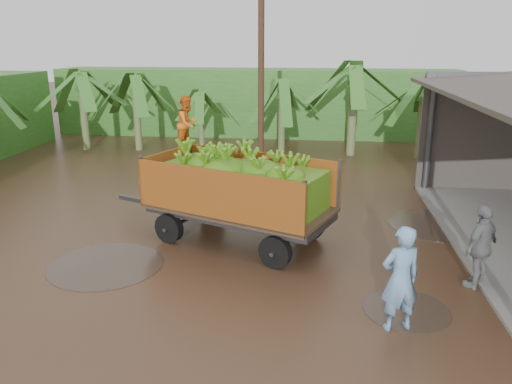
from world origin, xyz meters
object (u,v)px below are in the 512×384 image
(utility_pole, at_px, (261,71))
(man_grey, at_px, (481,246))
(man_blue, at_px, (400,279))
(banana_trailer, at_px, (238,189))

(utility_pole, bearing_deg, man_grey, -57.69)
(man_blue, distance_m, utility_pole, 11.89)
(man_grey, bearing_deg, utility_pole, -102.09)
(banana_trailer, height_order, man_blue, banana_trailer)
(banana_trailer, xyz_separation_m, man_grey, (5.48, -1.94, -0.50))
(banana_trailer, bearing_deg, man_blue, -24.91)
(man_blue, distance_m, man_grey, 2.72)
(man_blue, relative_size, utility_pole, 0.26)
(man_blue, bearing_deg, utility_pole, -89.93)
(man_grey, distance_m, utility_pole, 11.07)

